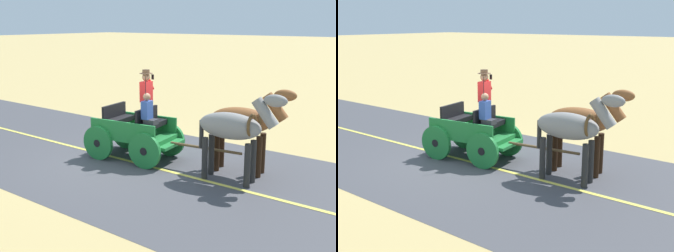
% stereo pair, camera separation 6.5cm
% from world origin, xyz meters
% --- Properties ---
extents(ground_plane, '(200.00, 200.00, 0.00)m').
position_xyz_m(ground_plane, '(0.00, 0.00, 0.00)').
color(ground_plane, tan).
extents(road_surface, '(6.58, 160.00, 0.01)m').
position_xyz_m(road_surface, '(0.00, 0.00, 0.00)').
color(road_surface, '#424247').
rests_on(road_surface, ground).
extents(road_centre_stripe, '(0.12, 160.00, 0.00)m').
position_xyz_m(road_centre_stripe, '(0.00, 0.00, 0.01)').
color(road_centre_stripe, '#DBCC4C').
rests_on(road_centre_stripe, road_surface).
extents(horse_drawn_carriage, '(1.70, 4.51, 2.50)m').
position_xyz_m(horse_drawn_carriage, '(-0.36, 0.23, 0.82)').
color(horse_drawn_carriage, '#1E7233').
rests_on(horse_drawn_carriage, ground).
extents(horse_near_side, '(0.83, 2.15, 2.21)m').
position_xyz_m(horse_near_side, '(-1.10, 3.19, 1.32)').
color(horse_near_side, brown).
rests_on(horse_near_side, ground).
extents(horse_off_side, '(0.72, 2.14, 2.21)m').
position_xyz_m(horse_off_side, '(-0.38, 3.28, 1.32)').
color(horse_off_side, gray).
rests_on(horse_off_side, ground).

